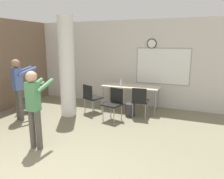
{
  "coord_description": "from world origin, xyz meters",
  "views": [
    {
      "loc": [
        2.13,
        -1.97,
        2.11
      ],
      "look_at": [
        0.25,
        2.69,
        1.01
      ],
      "focal_mm": 35.0,
      "sensor_mm": 36.0,
      "label": 1
    }
  ],
  "objects_px": {
    "person_playing_front": "(34,104)",
    "chair_by_left_wall": "(23,95)",
    "folding_table": "(131,88)",
    "chair_table_left": "(91,96)",
    "chair_table_right": "(140,100)",
    "chair_table_front": "(114,102)",
    "person_watching_back": "(18,85)",
    "bottle_on_table": "(121,83)"
  },
  "relations": [
    {
      "from": "bottle_on_table",
      "to": "person_watching_back",
      "type": "height_order",
      "value": "person_watching_back"
    },
    {
      "from": "chair_by_left_wall",
      "to": "chair_table_left",
      "type": "bearing_deg",
      "value": 18.73
    },
    {
      "from": "chair_table_left",
      "to": "chair_table_front",
      "type": "bearing_deg",
      "value": -20.45
    },
    {
      "from": "chair_table_left",
      "to": "person_playing_front",
      "type": "bearing_deg",
      "value": -89.76
    },
    {
      "from": "chair_table_left",
      "to": "person_watching_back",
      "type": "xyz_separation_m",
      "value": [
        -1.53,
        -1.25,
        0.47
      ]
    },
    {
      "from": "bottle_on_table",
      "to": "person_watching_back",
      "type": "xyz_separation_m",
      "value": [
        -2.24,
        -1.9,
        0.12
      ]
    },
    {
      "from": "person_playing_front",
      "to": "bottle_on_table",
      "type": "bearing_deg",
      "value": 77.13
    },
    {
      "from": "chair_table_right",
      "to": "chair_table_front",
      "type": "xyz_separation_m",
      "value": [
        -0.6,
        -0.47,
        0.0
      ]
    },
    {
      "from": "chair_table_left",
      "to": "chair_by_left_wall",
      "type": "bearing_deg",
      "value": -161.27
    },
    {
      "from": "bottle_on_table",
      "to": "chair_table_left",
      "type": "xyz_separation_m",
      "value": [
        -0.71,
        -0.65,
        -0.34
      ]
    },
    {
      "from": "person_playing_front",
      "to": "folding_table",
      "type": "bearing_deg",
      "value": 72.82
    },
    {
      "from": "bottle_on_table",
      "to": "person_playing_front",
      "type": "distance_m",
      "value": 3.14
    },
    {
      "from": "chair_by_left_wall",
      "to": "chair_table_front",
      "type": "bearing_deg",
      "value": 7.08
    },
    {
      "from": "chair_by_left_wall",
      "to": "person_playing_front",
      "type": "relative_size",
      "value": 0.55
    },
    {
      "from": "chair_table_right",
      "to": "chair_by_left_wall",
      "type": "distance_m",
      "value": 3.53
    },
    {
      "from": "person_playing_front",
      "to": "chair_by_left_wall",
      "type": "bearing_deg",
      "value": 138.76
    },
    {
      "from": "folding_table",
      "to": "chair_by_left_wall",
      "type": "distance_m",
      "value": 3.31
    },
    {
      "from": "chair_table_front",
      "to": "person_watching_back",
      "type": "bearing_deg",
      "value": -158.64
    },
    {
      "from": "chair_by_left_wall",
      "to": "folding_table",
      "type": "bearing_deg",
      "value": 25.93
    },
    {
      "from": "chair_table_right",
      "to": "chair_table_front",
      "type": "relative_size",
      "value": 1.0
    },
    {
      "from": "bottle_on_table",
      "to": "person_playing_front",
      "type": "xyz_separation_m",
      "value": [
        -0.7,
        -3.06,
        0.07
      ]
    },
    {
      "from": "bottle_on_table",
      "to": "chair_table_right",
      "type": "bearing_deg",
      "value": -33.95
    },
    {
      "from": "folding_table",
      "to": "chair_table_left",
      "type": "height_order",
      "value": "chair_table_left"
    },
    {
      "from": "bottle_on_table",
      "to": "chair_table_left",
      "type": "bearing_deg",
      "value": -137.43
    },
    {
      "from": "chair_table_right",
      "to": "person_watching_back",
      "type": "xyz_separation_m",
      "value": [
        -2.99,
        -1.4,
        0.47
      ]
    },
    {
      "from": "folding_table",
      "to": "chair_table_right",
      "type": "height_order",
      "value": "chair_table_right"
    },
    {
      "from": "chair_table_front",
      "to": "person_watching_back",
      "type": "relative_size",
      "value": 0.52
    },
    {
      "from": "folding_table",
      "to": "chair_by_left_wall",
      "type": "height_order",
      "value": "chair_by_left_wall"
    },
    {
      "from": "chair_table_right",
      "to": "chair_by_left_wall",
      "type": "xyz_separation_m",
      "value": [
        -3.43,
        -0.82,
        0.0
      ]
    },
    {
      "from": "chair_table_right",
      "to": "person_playing_front",
      "type": "bearing_deg",
      "value": -119.49
    },
    {
      "from": "chair_by_left_wall",
      "to": "bottle_on_table",
      "type": "bearing_deg",
      "value": 26.21
    },
    {
      "from": "folding_table",
      "to": "chair_table_left",
      "type": "relative_size",
      "value": 2.04
    },
    {
      "from": "folding_table",
      "to": "chair_table_right",
      "type": "distance_m",
      "value": 0.8
    },
    {
      "from": "chair_table_left",
      "to": "bottle_on_table",
      "type": "bearing_deg",
      "value": 42.57
    },
    {
      "from": "folding_table",
      "to": "chair_table_right",
      "type": "xyz_separation_m",
      "value": [
        0.46,
        -0.62,
        -0.2
      ]
    },
    {
      "from": "chair_table_front",
      "to": "person_watching_back",
      "type": "distance_m",
      "value": 2.61
    },
    {
      "from": "chair_by_left_wall",
      "to": "chair_table_front",
      "type": "relative_size",
      "value": 1.0
    },
    {
      "from": "chair_table_right",
      "to": "person_watching_back",
      "type": "height_order",
      "value": "person_watching_back"
    },
    {
      "from": "person_watching_back",
      "to": "person_playing_front",
      "type": "relative_size",
      "value": 1.06
    },
    {
      "from": "bottle_on_table",
      "to": "chair_table_right",
      "type": "xyz_separation_m",
      "value": [
        0.75,
        -0.5,
        -0.34
      ]
    },
    {
      "from": "chair_table_front",
      "to": "person_playing_front",
      "type": "distance_m",
      "value": 2.29
    },
    {
      "from": "person_watching_back",
      "to": "bottle_on_table",
      "type": "bearing_deg",
      "value": 40.32
    }
  ]
}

